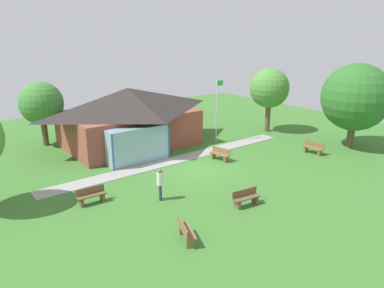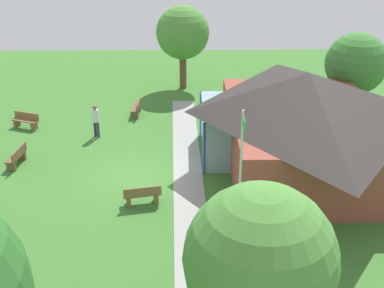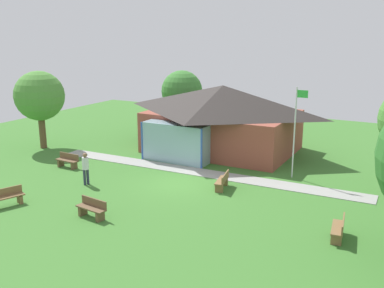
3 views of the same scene
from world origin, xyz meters
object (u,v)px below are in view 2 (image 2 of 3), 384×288
at_px(bench_mid_left, 137,108).
at_px(visitor_strolling_lawn, 96,118).
at_px(bench_front_center, 17,157).
at_px(flagpole, 240,174).
at_px(tree_behind_pavilion_left, 356,64).
at_px(bench_front_left, 26,121).
at_px(pavilion, 301,119).
at_px(bench_rear_near_path, 142,195).
at_px(tree_west_hedge, 183,33).
at_px(tree_east_hedge, 260,260).

relative_size(bench_mid_left, visitor_strolling_lawn, 0.87).
relative_size(bench_front_center, visitor_strolling_lawn, 0.89).
xyz_separation_m(flagpole, tree_behind_pavilion_left, (-11.20, 7.27, 0.47)).
height_order(flagpole, visitor_strolling_lawn, flagpole).
distance_m(bench_front_center, tree_behind_pavilion_left, 17.75).
height_order(bench_front_center, tree_behind_pavilion_left, tree_behind_pavilion_left).
xyz_separation_m(bench_front_center, bench_mid_left, (-6.15, 4.95, 0.00)).
bearing_deg(tree_behind_pavilion_left, bench_mid_left, -95.40).
relative_size(flagpole, bench_front_left, 3.23).
height_order(visitor_strolling_lawn, tree_behind_pavilion_left, tree_behind_pavilion_left).
xyz_separation_m(pavilion, bench_front_center, (-0.22, -12.82, -1.90)).
bearing_deg(bench_mid_left, bench_front_center, 143.11).
relative_size(visitor_strolling_lawn, tree_behind_pavilion_left, 0.35).
xyz_separation_m(bench_front_left, bench_rear_near_path, (7.85, 6.83, 0.00)).
bearing_deg(tree_west_hedge, visitor_strolling_lawn, -29.61).
relative_size(pavilion, tree_behind_pavilion_left, 2.10).
xyz_separation_m(bench_rear_near_path, bench_mid_left, (-9.65, -1.03, 0.00)).
bearing_deg(bench_mid_left, tree_east_hedge, -164.51).
relative_size(bench_front_left, bench_front_center, 1.01).
xyz_separation_m(bench_front_left, tree_behind_pavilion_left, (-0.68, 17.62, 2.86)).
distance_m(pavilion, bench_mid_left, 10.30).
xyz_separation_m(bench_front_left, bench_mid_left, (-1.80, 5.79, 0.00)).
bearing_deg(bench_rear_near_path, tree_west_hedge, 72.12).
bearing_deg(bench_front_center, tree_behind_pavilion_left, -66.42).
relative_size(bench_front_left, tree_behind_pavilion_left, 0.32).
bearing_deg(visitor_strolling_lawn, flagpole, 148.79).
bearing_deg(pavilion, bench_front_center, -90.98).
bearing_deg(tree_east_hedge, bench_front_center, -142.02).
height_order(bench_front_left, tree_behind_pavilion_left, tree_behind_pavilion_left).
distance_m(bench_rear_near_path, bench_front_center, 6.93).
distance_m(bench_front_center, bench_mid_left, 7.90).
xyz_separation_m(pavilion, visitor_strolling_lawn, (-3.33, -9.67, -1.28)).
relative_size(pavilion, flagpole, 2.06).
distance_m(bench_front_left, bench_mid_left, 6.07).
bearing_deg(tree_behind_pavilion_left, tree_west_hedge, -122.78).
bearing_deg(tree_behind_pavilion_left, bench_rear_near_path, -51.68).
height_order(bench_mid_left, tree_behind_pavilion_left, tree_behind_pavilion_left).
bearing_deg(tree_behind_pavilion_left, pavilion, -36.99).
bearing_deg(bench_mid_left, pavilion, -127.02).
distance_m(flagpole, tree_west_hedge, 17.24).
height_order(bench_front_left, bench_front_center, same).
xyz_separation_m(bench_mid_left, visitor_strolling_lawn, (3.03, -1.80, 0.62)).
bearing_deg(pavilion, bench_rear_near_path, -64.38).
bearing_deg(bench_rear_near_path, bench_mid_left, 84.60).
height_order(bench_mid_left, tree_west_hedge, tree_west_hedge).
height_order(tree_west_hedge, tree_behind_pavilion_left, tree_west_hedge).
relative_size(bench_front_left, bench_mid_left, 1.03).
distance_m(bench_front_center, visitor_strolling_lawn, 4.47).
bearing_deg(bench_mid_left, visitor_strolling_lawn, 151.23).
bearing_deg(bench_rear_near_path, flagpole, -48.73).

